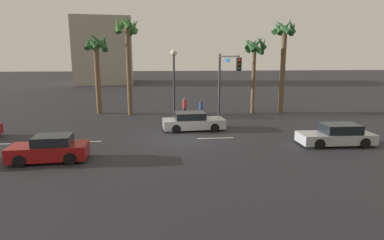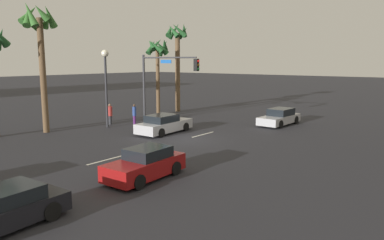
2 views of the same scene
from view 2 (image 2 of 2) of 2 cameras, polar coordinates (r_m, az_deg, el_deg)
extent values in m
plane|color=#28282D|center=(24.82, -1.07, -3.01)|extent=(220.00, 220.00, 0.00)
cube|color=silver|center=(20.20, -13.32, -6.08)|extent=(2.34, 0.14, 0.01)
cube|color=silver|center=(26.39, 1.73, -2.26)|extent=(2.53, 0.14, 0.01)
cube|color=#B7B7BC|center=(27.07, -4.30, -0.92)|extent=(4.68, 2.06, 0.69)
cube|color=black|center=(26.76, -4.70, 0.27)|extent=(2.28, 1.72, 0.52)
cylinder|color=black|center=(28.72, -3.82, -0.70)|extent=(0.65, 0.25, 0.64)
cylinder|color=black|center=(27.68, -1.04, -1.06)|extent=(0.65, 0.25, 0.64)
cylinder|color=black|center=(26.61, -7.69, -1.55)|extent=(0.65, 0.25, 0.64)
cylinder|color=black|center=(25.48, -4.84, -1.98)|extent=(0.65, 0.25, 0.64)
cube|color=#B7B7BC|center=(31.15, 13.35, 0.12)|extent=(4.62, 1.87, 0.62)
cube|color=black|center=(31.31, 13.62, 1.25)|extent=(2.24, 1.59, 0.56)
cylinder|color=black|center=(29.56, 13.52, -0.65)|extent=(0.65, 0.24, 0.64)
cylinder|color=black|center=(30.31, 10.76, -0.32)|extent=(0.65, 0.24, 0.64)
cylinder|color=black|center=(32.10, 15.78, 0.02)|extent=(0.65, 0.24, 0.64)
cylinder|color=black|center=(32.79, 13.18, 0.31)|extent=(0.65, 0.24, 0.64)
cube|color=black|center=(13.37, -27.61, -12.73)|extent=(4.15, 2.02, 0.65)
cube|color=black|center=(13.29, -26.85, -10.27)|extent=(2.03, 1.68, 0.46)
cylinder|color=black|center=(13.33, -20.92, -13.10)|extent=(0.65, 0.26, 0.64)
cylinder|color=black|center=(14.68, -24.72, -11.26)|extent=(0.65, 0.26, 0.64)
cube|color=maroon|center=(16.73, -7.35, -7.24)|extent=(3.99, 1.86, 0.74)
cube|color=black|center=(16.73, -6.85, -5.03)|extent=(1.95, 1.56, 0.49)
cylinder|color=black|center=(15.43, -8.26, -9.50)|extent=(0.65, 0.25, 0.64)
cylinder|color=black|center=(16.51, -12.26, -8.36)|extent=(0.65, 0.25, 0.64)
cylinder|color=black|center=(17.18, -2.62, -7.46)|extent=(0.65, 0.25, 0.64)
cylinder|color=black|center=(18.16, -6.56, -6.59)|extent=(0.65, 0.25, 0.64)
cylinder|color=#38383D|center=(32.31, -7.44, 4.90)|extent=(0.20, 0.20, 5.74)
cylinder|color=#38383D|center=(30.45, -3.66, 9.64)|extent=(0.46, 5.47, 0.12)
cube|color=black|center=(28.84, 0.68, 8.54)|extent=(0.34, 0.34, 0.95)
sphere|color=red|center=(28.74, 0.98, 9.12)|extent=(0.20, 0.20, 0.20)
sphere|color=#392605|center=(28.74, 0.98, 8.53)|extent=(0.20, 0.20, 0.20)
sphere|color=black|center=(28.75, 0.98, 7.93)|extent=(0.20, 0.20, 0.20)
cube|color=#1959B2|center=(30.62, -4.06, 9.03)|extent=(0.11, 1.10, 0.28)
cylinder|color=#2D2D33|center=(29.61, -13.14, 4.14)|extent=(0.18, 0.18, 5.52)
sphere|color=#F2EACC|center=(29.51, -13.35, 10.02)|extent=(0.56, 0.56, 0.56)
cylinder|color=#59266B|center=(30.99, -8.90, 0.00)|extent=(0.32, 0.32, 0.70)
cylinder|color=#2D478C|center=(30.88, -8.93, 1.34)|extent=(0.43, 0.43, 0.77)
sphere|color=brown|center=(30.82, -8.96, 2.24)|extent=(0.21, 0.21, 0.21)
cylinder|color=#333338|center=(31.22, -12.57, -0.03)|extent=(0.38, 0.38, 0.72)
cylinder|color=#BF3833|center=(31.11, -12.61, 1.35)|extent=(0.51, 0.51, 0.79)
sphere|color=#8C664C|center=(31.05, -12.65, 2.27)|extent=(0.21, 0.21, 0.21)
cone|color=#235628|center=(28.93, -27.65, 11.10)|extent=(0.65, 1.43, 1.64)
cylinder|color=brown|center=(28.85, -22.10, 6.29)|extent=(0.44, 0.44, 8.24)
cone|color=#38702D|center=(29.35, -21.56, 14.25)|extent=(0.68, 1.20, 1.37)
cone|color=#38702D|center=(29.80, -22.35, 14.12)|extent=(1.55, 1.39, 1.60)
cone|color=#38702D|center=(29.66, -23.97, 14.77)|extent=(1.86, 1.04, 1.63)
cone|color=#38702D|center=(29.09, -24.18, 14.37)|extent=(1.27, 1.45, 1.59)
cone|color=#38702D|center=(28.34, -23.80, 14.79)|extent=(0.95, 1.36, 1.82)
cone|color=#38702D|center=(28.44, -22.33, 15.15)|extent=(1.31, 0.86, 1.29)
cone|color=#38702D|center=(28.57, -21.21, 14.74)|extent=(1.51, 1.14, 1.64)
cylinder|color=brown|center=(38.26, -2.24, 7.32)|extent=(0.49, 0.49, 8.00)
cone|color=#235628|center=(38.84, -1.41, 13.42)|extent=(0.79, 1.60, 1.38)
cone|color=#235628|center=(39.18, -2.80, 13.62)|extent=(1.58, 1.17, 1.77)
cone|color=#235628|center=(38.55, -3.47, 13.66)|extent=(1.66, 1.21, 1.46)
cone|color=#235628|center=(37.73, -2.91, 13.62)|extent=(0.74, 1.49, 1.46)
cone|color=#235628|center=(37.54, -2.03, 13.76)|extent=(1.61, 1.44, 1.53)
cone|color=#235628|center=(38.30, -1.24, 13.74)|extent=(1.31, 1.14, 1.45)
cylinder|color=brown|center=(36.24, -5.32, 6.05)|extent=(0.36, 0.36, 6.57)
cone|color=#235628|center=(36.81, -4.49, 11.09)|extent=(0.56, 1.42, 1.67)
cone|color=#235628|center=(37.03, -5.70, 11.46)|extent=(1.62, 1.33, 1.58)
cone|color=#235628|center=(36.73, -6.30, 11.18)|extent=(1.40, 0.60, 1.55)
cone|color=#235628|center=(35.91, -6.29, 11.50)|extent=(0.90, 1.42, 1.26)
cone|color=#235628|center=(35.46, -5.63, 11.30)|extent=(1.29, 1.57, 1.45)
cone|color=#235628|center=(35.52, -4.78, 11.16)|extent=(1.62, 1.01, 1.52)
cone|color=#235628|center=(36.16, -4.27, 11.59)|extent=(1.47, 1.32, 1.34)
camera|label=1|loc=(17.77, 56.10, 5.73)|focal=29.75mm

